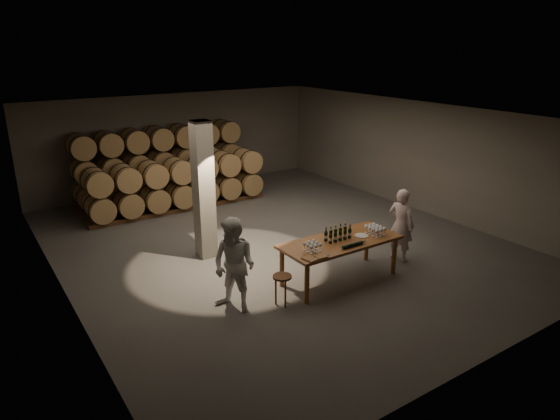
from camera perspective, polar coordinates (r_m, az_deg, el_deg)
room at (r=11.46m, az=-8.72°, el=2.16°), size 12.00×12.00×12.00m
tasting_table at (r=10.50m, az=6.90°, el=-3.99°), size 2.60×1.10×0.90m
barrel_stack_back at (r=16.35m, az=-13.55°, el=5.42°), size 5.48×0.95×2.31m
barrel_stack_front at (r=15.18m, az=-11.57°, el=3.09°), size 5.48×0.95×1.57m
bottle_cluster at (r=10.47m, az=6.63°, el=-2.81°), size 0.60×0.23×0.30m
lying_bottles at (r=10.17m, az=8.33°, el=-3.97°), size 0.60×0.08×0.08m
glass_cluster_left at (r=9.88m, az=3.71°, el=-3.96°), size 0.30×0.30×0.17m
glass_cluster_right at (r=10.88m, az=10.84°, el=-2.03°), size 0.31×0.42×0.19m
plate at (r=10.75m, az=9.29°, el=-2.90°), size 0.29×0.29×0.02m
notebook_near at (r=9.63m, az=4.73°, el=-5.33°), size 0.24×0.19×0.03m
notebook_corner at (r=9.53m, az=3.46°, el=-5.58°), size 0.25×0.30×0.02m
pen at (r=9.70m, az=5.30°, el=-5.21°), size 0.14×0.02×0.01m
stool at (r=9.59m, az=0.25°, el=-8.11°), size 0.37×0.37×0.61m
person_man at (r=11.69m, az=13.65°, el=-1.67°), size 0.57×0.72×1.72m
person_woman at (r=9.29m, az=-5.25°, el=-6.31°), size 1.01×1.10×1.82m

